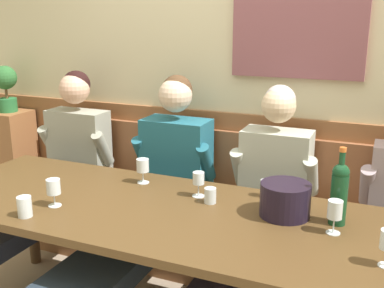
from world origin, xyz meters
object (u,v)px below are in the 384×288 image
Objects in this scene: person_center_right_seat at (257,220)px; ice_bucket at (285,200)px; wine_glass_center_rear at (335,212)px; wine_glass_center_front at (143,166)px; water_tumbler_center at (25,207)px; person_center_left_seat at (151,197)px; wine_glass_near_bucket at (53,188)px; dining_table at (175,224)px; person_right_seat at (44,183)px; wall_bench at (225,235)px; wine_glass_mid_right at (199,180)px; wine_bottle_amber_mid at (339,192)px; potted_plant at (5,85)px; water_tumbler_left at (210,195)px; water_tumbler_right at (266,188)px.

person_center_right_seat is 5.77× the size of ice_bucket.
wine_glass_center_rear is 1.09m from wine_glass_center_front.
water_tumbler_center is (-1.35, -0.39, -0.05)m from wine_glass_center_rear.
wine_glass_near_bucket is at bearing -113.32° from person_center_left_seat.
person_center_left_seat is 9.03× the size of wine_glass_center_rear.
person_right_seat is (-1.10, 0.34, -0.07)m from dining_table.
person_center_left_seat is at bearing 68.26° from water_tumbler_center.
wine_glass_center_rear is 1.08× the size of wine_glass_center_front.
ice_bucket is at bearing -8.85° from wine_glass_center_front.
wine_glass_center_rear is (0.73, -0.70, 0.58)m from wall_bench.
ice_bucket is 1.77× the size of wine_glass_mid_right.
person_center_left_seat reaches higher than person_right_seat.
person_center_left_seat reaches higher than wine_glass_near_bucket.
person_center_right_seat is 0.70m from wine_glass_center_front.
person_center_left_seat is at bearing 66.68° from wine_glass_near_bucket.
person_right_seat reaches higher than wine_bottle_amber_mid.
ice_bucket is (0.18, -0.20, 0.22)m from person_center_right_seat.
wall_bench is 1.99m from potted_plant.
potted_plant is at bearing 161.91° from water_tumbler_left.
dining_table is 1.96× the size of person_right_seat.
water_tumbler_right is (0.36, -0.40, 0.52)m from wall_bench.
potted_plant is (-1.79, 0.79, 0.48)m from dining_table.
person_center_right_seat is 1.18m from water_tumbler_center.
wine_glass_mid_right is (0.03, -0.53, 0.57)m from wall_bench.
wine_glass_mid_right is 0.12m from water_tumbler_left.
water_tumbler_center is 1.08× the size of water_tumbler_right.
wine_glass_near_bucket is (-0.24, -0.55, 0.22)m from person_center_left_seat.
wall_bench is 12.59× the size of ice_bucket.
water_tumbler_left is at bearing -32.47° from wine_glass_mid_right.
ice_bucket is at bearing 23.73° from water_tumbler_center.
person_center_right_seat reaches higher than wine_glass_near_bucket.
wine_glass_center_front reaches higher than dining_table.
potted_plant is (-0.68, 0.44, 0.54)m from person_right_seat.
wine_glass_center_front is at bearing 171.15° from ice_bucket.
person_right_seat is 13.82× the size of water_tumbler_center.
potted_plant is at bearing 178.89° from wall_bench.
wine_glass_center_rear reaches higher than water_tumbler_left.
wine_bottle_amber_mid is 2.70× the size of wine_glass_mid_right.
person_center_right_seat is (1.42, 0.01, -0.00)m from person_right_seat.
water_tumbler_center is at bearing -143.61° from person_center_right_seat.
wine_glass_center_front is at bearing 65.26° from water_tumbler_center.
person_right_seat is 17.41× the size of water_tumbler_left.
water_tumbler_right reaches higher than water_tumbler_left.
wine_glass_near_bucket reaches higher than wine_glass_mid_right.
person_center_right_seat is at bearing 132.06° from ice_bucket.
water_tumbler_right is at bearing 23.20° from wine_glass_mid_right.
potted_plant is (-2.52, 0.73, 0.31)m from wine_glass_center_rear.
person_center_right_seat is 0.33m from water_tumbler_left.
person_right_seat is 1.42m from person_center_right_seat.
wall_bench reaches higher than water_tumbler_left.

